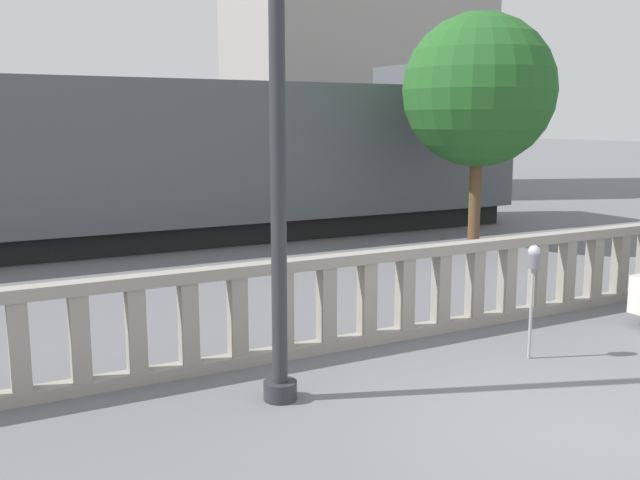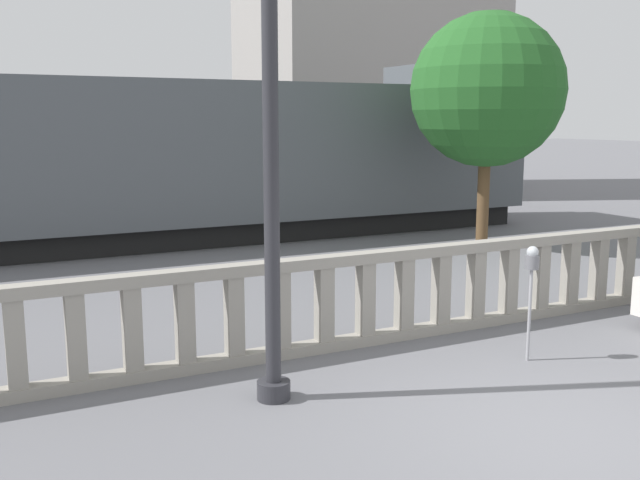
# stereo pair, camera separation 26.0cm
# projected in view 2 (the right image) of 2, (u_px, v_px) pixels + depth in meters

# --- Properties ---
(ground_plane) EXTENTS (160.00, 160.00, 0.00)m
(ground_plane) POSITION_uv_depth(u_px,v_px,m) (566.00, 435.00, 6.73)
(ground_plane) COLOR slate
(balustrade) EXTENTS (12.19, 0.24, 1.24)m
(balustrade) POSITION_uv_depth(u_px,v_px,m) (385.00, 296.00, 9.50)
(balustrade) COLOR gray
(balustrade) RESTS_ON ground
(lamppost) EXTENTS (0.38, 0.38, 5.66)m
(lamppost) POSITION_uv_depth(u_px,v_px,m) (270.00, 100.00, 7.09)
(lamppost) COLOR #2D2D33
(lamppost) RESTS_ON ground
(parking_meter) EXTENTS (0.17, 0.17, 1.44)m
(parking_meter) POSITION_uv_depth(u_px,v_px,m) (532.00, 269.00, 8.64)
(parking_meter) COLOR #99999E
(parking_meter) RESTS_ON ground
(train_near) EXTENTS (26.38, 2.83, 4.43)m
(train_near) POSITION_uv_depth(u_px,v_px,m) (18.00, 164.00, 15.40)
(train_near) COLOR black
(train_near) RESTS_ON ground
(train_far) EXTENTS (19.26, 2.62, 4.27)m
(train_far) POSITION_uv_depth(u_px,v_px,m) (28.00, 142.00, 32.49)
(train_far) COLOR black
(train_far) RESTS_ON ground
(building_block) EXTENTS (9.74, 6.09, 13.32)m
(building_block) POSITION_uv_depth(u_px,v_px,m) (370.00, 27.00, 28.88)
(building_block) COLOR gray
(building_block) RESTS_ON ground
(tree_left) EXTENTS (3.47, 3.47, 5.34)m
(tree_left) POSITION_uv_depth(u_px,v_px,m) (487.00, 90.00, 16.03)
(tree_left) COLOR brown
(tree_left) RESTS_ON ground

